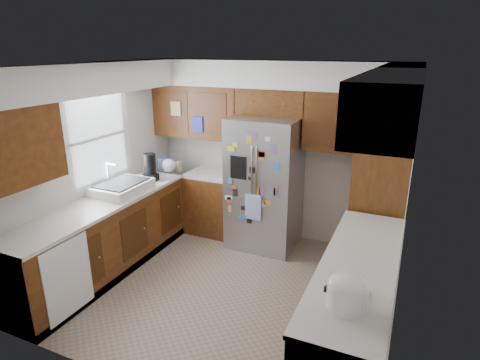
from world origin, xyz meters
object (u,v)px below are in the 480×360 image
object	(u,v)px
pantry	(381,187)
rice_cooker	(347,291)
paper_towel	(344,287)
fridge	(264,183)

from	to	relation	value
pantry	rice_cooker	size ratio (longest dim) A/B	7.28
pantry	paper_towel	size ratio (longest dim) A/B	8.92
rice_cooker	paper_towel	world-z (taller)	rice_cooker
fridge	rice_cooker	world-z (taller)	fridge
rice_cooker	paper_towel	xyz separation A→B (m)	(-0.03, 0.05, -0.01)
fridge	rice_cooker	bearing A→B (deg)	-57.38
pantry	rice_cooker	xyz separation A→B (m)	(-0.00, -2.29, -0.02)
fridge	rice_cooker	distance (m)	2.79
pantry	paper_towel	distance (m)	2.24
pantry	fridge	world-z (taller)	pantry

